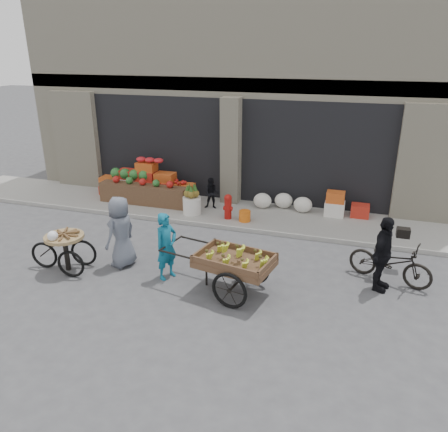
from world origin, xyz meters
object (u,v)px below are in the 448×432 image
(pineapple_bin, at_px, (192,205))
(vendor_grey, at_px, (121,232))
(vendor_woman, at_px, (166,246))
(bicycle, at_px, (390,262))
(banana_cart, at_px, (232,258))
(fire_hydrant, at_px, (228,206))
(orange_bucket, at_px, (245,216))
(seated_person, at_px, (212,193))
(cyclist, at_px, (383,254))
(tricycle_cart, at_px, (65,247))

(pineapple_bin, relative_size, vendor_grey, 0.32)
(vendor_woman, relative_size, bicycle, 0.85)
(banana_cart, bearing_deg, vendor_grey, -177.31)
(pineapple_bin, xyz_separation_m, bicycle, (5.29, -2.19, 0.08))
(fire_hydrant, bearing_deg, orange_bucket, -5.71)
(orange_bucket, bearing_deg, banana_cart, -79.12)
(fire_hydrant, xyz_separation_m, bicycle, (4.19, -2.14, -0.05))
(pineapple_bin, relative_size, seated_person, 0.56)
(vendor_grey, bearing_deg, seated_person, -178.24)
(pineapple_bin, distance_m, fire_hydrant, 1.11)
(banana_cart, bearing_deg, pineapple_bin, 133.34)
(banana_cart, xyz_separation_m, vendor_woman, (-1.49, 0.18, -0.03))
(pineapple_bin, bearing_deg, cyclist, -26.93)
(tricycle_cart, height_order, bicycle, tricycle_cart)
(pineapple_bin, height_order, tricycle_cart, tricycle_cart)
(vendor_grey, xyz_separation_m, cyclist, (5.50, 0.63, -0.03))
(fire_hydrant, xyz_separation_m, cyclist, (3.99, -2.54, 0.28))
(fire_hydrant, height_order, cyclist, cyclist)
(vendor_woman, height_order, cyclist, cyclist)
(pineapple_bin, height_order, cyclist, cyclist)
(bicycle, bearing_deg, seated_person, 79.03)
(pineapple_bin, bearing_deg, bicycle, -22.45)
(orange_bucket, distance_m, bicycle, 4.24)
(orange_bucket, relative_size, tricycle_cart, 0.22)
(fire_hydrant, xyz_separation_m, vendor_woman, (-0.31, -3.38, 0.23))
(seated_person, distance_m, cyclist, 5.67)
(fire_hydrant, height_order, vendor_woman, vendor_woman)
(bicycle, bearing_deg, orange_bucket, 79.22)
(fire_hydrant, distance_m, seated_person, 0.96)
(cyclist, bearing_deg, pineapple_bin, 81.77)
(pineapple_bin, bearing_deg, banana_cart, -57.82)
(banana_cart, height_order, vendor_woman, vendor_woman)
(banana_cart, relative_size, vendor_woman, 1.81)
(fire_hydrant, distance_m, vendor_woman, 3.41)
(vendor_grey, bearing_deg, orange_bucket, 160.93)
(orange_bucket, height_order, banana_cart, banana_cart)
(orange_bucket, xyz_separation_m, tricycle_cart, (-3.06, -3.70, 0.30))
(orange_bucket, height_order, vendor_woman, vendor_woman)
(vendor_woman, bearing_deg, pineapple_bin, 37.01)
(fire_hydrant, distance_m, cyclist, 4.74)
(banana_cart, height_order, cyclist, cyclist)
(orange_bucket, xyz_separation_m, seated_person, (-1.20, 0.70, 0.31))
(bicycle, height_order, cyclist, cyclist)
(vendor_grey, height_order, bicycle, vendor_grey)
(orange_bucket, relative_size, seated_person, 0.34)
(vendor_grey, distance_m, bicycle, 5.80)
(pineapple_bin, distance_m, cyclist, 5.73)
(pineapple_bin, relative_size, fire_hydrant, 0.73)
(fire_hydrant, xyz_separation_m, vendor_grey, (-1.51, -3.17, 0.31))
(pineapple_bin, xyz_separation_m, orange_bucket, (1.60, -0.10, -0.10))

